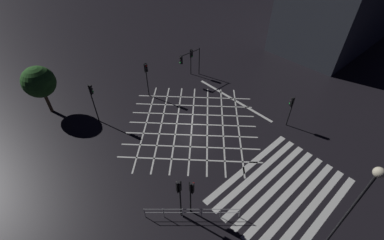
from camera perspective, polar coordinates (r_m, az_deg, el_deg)
The scene contains 12 objects.
ground_plane at distance 25.23m, azimuth -0.00°, elevation -0.96°, with size 200.00×200.00×0.00m, color black.
road_markings at distance 22.60m, azimuth 11.04°, elevation -8.30°, with size 15.31×21.25×0.01m.
traffic_light_median_north at distance 27.81m, azimuth -10.06°, elevation 10.16°, with size 0.36×0.39×4.05m.
traffic_light_ne_main at distance 30.69m, azimuth -0.73°, elevation 13.34°, with size 3.12×0.36×3.54m.
traffic_light_se_cross at distance 25.42m, azimuth 21.17°, elevation 3.03°, with size 0.36×0.39×3.28m.
traffic_light_ne_cross at distance 31.74m, azimuth -0.15°, elevation 13.84°, with size 0.36×0.39×3.35m.
traffic_light_nw_main at distance 25.49m, azimuth -21.27°, elevation 4.99°, with size 0.39×0.36×4.23m.
traffic_light_sw_main at distance 17.37m, azimuth -0.11°, elevation -15.63°, with size 0.39×0.36×3.29m.
traffic_light_sw_cross at distance 16.96m, azimuth -2.89°, elevation -15.69°, with size 0.36×0.39×3.77m.
street_lamp_east at distance 16.12m, azimuth 33.69°, elevation -13.47°, with size 0.54×0.54×7.47m.
street_tree_near at distance 28.72m, azimuth -30.88°, elevation 7.25°, with size 3.05×3.05×5.12m.
pedestrian_railing at distance 18.55m, azimuth -0.00°, elevation -19.77°, with size 4.88×4.40×1.05m.
Camera 1 is at (-12.58, -13.96, 16.84)m, focal length 24.00 mm.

